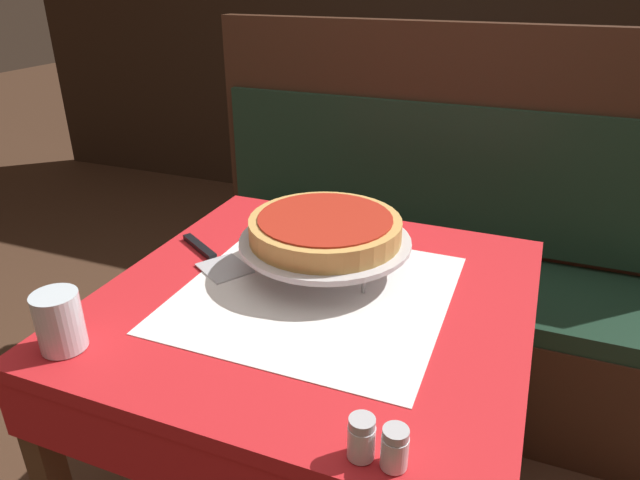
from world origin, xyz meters
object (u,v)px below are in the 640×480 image
(dining_table_rear, at_px, (429,128))
(water_glass_near, at_px, (59,321))
(booth_bench, at_px, (434,293))
(pepper_shaker, at_px, (395,448))
(pizza_pan_stand, at_px, (325,243))
(condiment_caddy, at_px, (417,95))
(dining_table_front, at_px, (316,331))
(salt_shaker, at_px, (361,438))
(pizza_server, at_px, (213,258))
(deep_dish_pizza, at_px, (325,228))

(dining_table_rear, relative_size, water_glass_near, 7.05)
(booth_bench, height_order, pepper_shaker, booth_bench)
(pizza_pan_stand, bearing_deg, water_glass_near, -126.64)
(pepper_shaker, bearing_deg, condiment_caddy, 102.20)
(dining_table_front, distance_m, salt_shaker, 0.46)
(pizza_server, bearing_deg, dining_table_front, -9.94)
(pizza_server, height_order, pepper_shaker, pepper_shaker)
(pizza_pan_stand, height_order, salt_shaker, pizza_pan_stand)
(condiment_caddy, bearing_deg, salt_shaker, -78.92)
(dining_table_rear, height_order, water_glass_near, water_glass_near)
(pizza_pan_stand, relative_size, salt_shaker, 5.75)
(pizza_pan_stand, relative_size, condiment_caddy, 2.45)
(dining_table_rear, bearing_deg, condiment_caddy, 139.02)
(dining_table_front, distance_m, booth_bench, 0.86)
(dining_table_front, distance_m, water_glass_near, 0.51)
(booth_bench, relative_size, water_glass_near, 16.01)
(water_glass_near, distance_m, pepper_shaker, 0.62)
(pizza_server, bearing_deg, dining_table_rear, 85.58)
(pizza_server, height_order, salt_shaker, salt_shaker)
(deep_dish_pizza, relative_size, salt_shaker, 5.05)
(salt_shaker, distance_m, pepper_shaker, 0.05)
(booth_bench, distance_m, pizza_pan_stand, 0.86)
(pizza_server, bearing_deg, pepper_shaker, -38.36)
(dining_table_front, height_order, deep_dish_pizza, deep_dish_pizza)
(booth_bench, xyz_separation_m, deep_dish_pizza, (-0.14, -0.69, 0.52))
(dining_table_front, bearing_deg, pizza_server, 170.06)
(condiment_caddy, bearing_deg, dining_table_front, -83.28)
(pepper_shaker, bearing_deg, water_glass_near, 175.93)
(dining_table_front, bearing_deg, pizza_pan_stand, 99.71)
(water_glass_near, bearing_deg, deep_dish_pizza, 53.36)
(booth_bench, bearing_deg, pepper_shaker, -82.89)
(dining_table_front, xyz_separation_m, water_glass_near, (-0.34, -0.34, 0.15))
(dining_table_rear, height_order, pepper_shaker, pepper_shaker)
(water_glass_near, distance_m, condiment_caddy, 2.25)
(pizza_server, bearing_deg, booth_bench, 61.67)
(booth_bench, relative_size, pizza_pan_stand, 4.61)
(pizza_pan_stand, distance_m, deep_dish_pizza, 0.04)
(deep_dish_pizza, distance_m, water_glass_near, 0.55)
(dining_table_rear, relative_size, deep_dish_pizza, 2.31)
(water_glass_near, bearing_deg, pizza_server, 80.19)
(pepper_shaker, bearing_deg, dining_table_front, 125.14)
(dining_table_front, bearing_deg, water_glass_near, -135.24)
(salt_shaker, bearing_deg, water_glass_near, 175.60)
(pizza_server, bearing_deg, pizza_pan_stand, 10.93)
(water_glass_near, relative_size, salt_shaker, 1.66)
(dining_table_rear, height_order, pizza_server, pizza_server)
(dining_table_rear, distance_m, water_glass_near, 2.18)
(booth_bench, xyz_separation_m, pizza_pan_stand, (-0.14, -0.69, 0.48))
(pizza_pan_stand, relative_size, pizza_server, 1.53)
(dining_table_rear, height_order, condiment_caddy, condiment_caddy)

